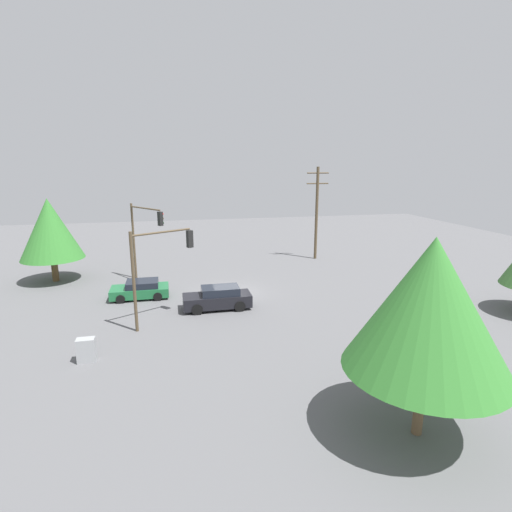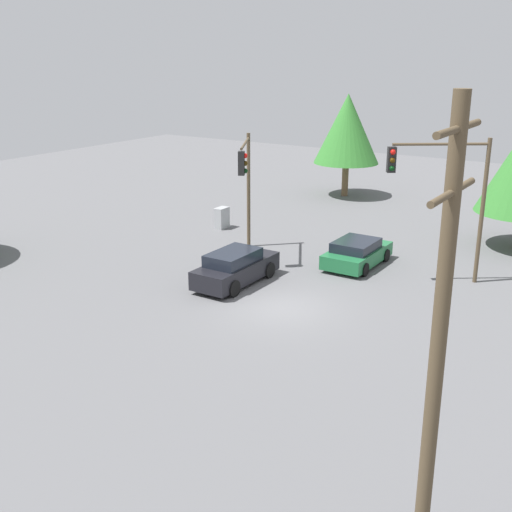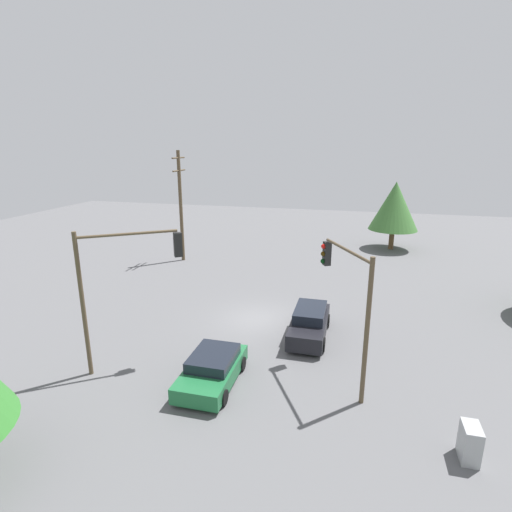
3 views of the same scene
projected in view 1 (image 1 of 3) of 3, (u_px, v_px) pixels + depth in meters
The scene contains 9 objects.
ground_plane at pixel (231, 293), 29.68m from camera, with size 80.00×80.00×0.00m, color #5B5B5E.
sedan_green at pixel (141, 290), 28.52m from camera, with size 4.02×2.06×1.26m.
sedan_dark at pixel (218, 298), 26.35m from camera, with size 4.45×1.85×1.50m.
traffic_signal_main at pixel (144, 229), 31.51m from camera, with size 2.64×3.60×6.27m.
traffic_signal_cross at pixel (158, 259), 23.10m from camera, with size 3.58×2.15×5.81m.
utility_pole_tall at pixel (317, 211), 39.34m from camera, with size 2.20×0.28×9.09m.
electrical_cabinet at pixel (86, 350), 19.32m from camera, with size 0.85×0.53×1.20m, color #9EA0A3.
tree_behind at pixel (430, 305), 13.22m from camera, with size 5.57×5.57×7.16m.
tree_left at pixel (50, 229), 31.77m from camera, with size 4.85×4.85×6.75m.
Camera 1 is at (4.17, 28.03, 9.45)m, focal length 28.00 mm.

